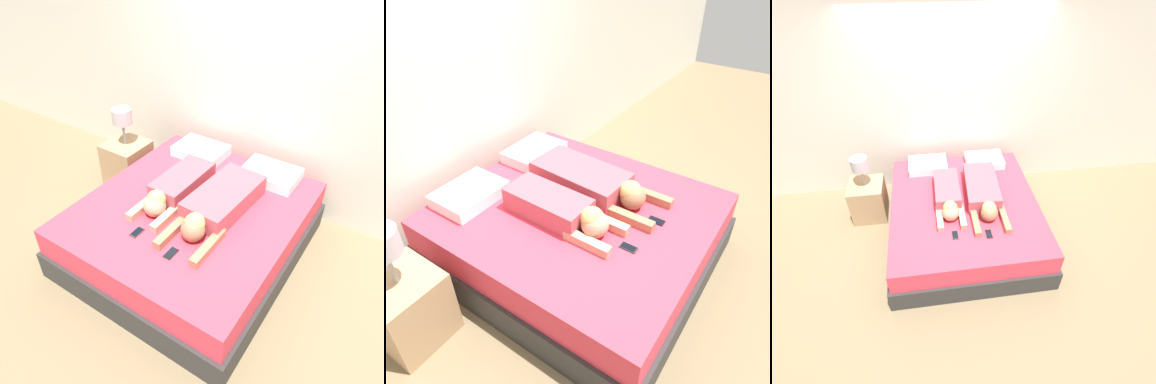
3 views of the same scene
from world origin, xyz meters
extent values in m
plane|color=#7F6B4C|center=(0.00, 0.00, 0.00)|extent=(12.00, 12.00, 0.00)
cube|color=beige|center=(0.00, 1.18, 1.30)|extent=(12.00, 0.06, 2.60)
cube|color=#2D2D2D|center=(0.00, 0.00, 0.14)|extent=(1.86, 2.06, 0.28)
cube|color=#DB384C|center=(0.00, 0.00, 0.41)|extent=(1.80, 2.00, 0.26)
cube|color=white|center=(-0.40, 0.78, 0.59)|extent=(0.53, 0.39, 0.11)
cube|color=white|center=(0.40, 0.78, 0.59)|extent=(0.53, 0.39, 0.11)
cube|color=#B24C59|center=(-0.19, 0.14, 0.64)|extent=(0.31, 0.66, 0.19)
sphere|color=tan|center=(-0.19, -0.28, 0.64)|extent=(0.20, 0.20, 0.20)
sphere|color=#D8B266|center=(-0.19, -0.25, 0.69)|extent=(0.17, 0.17, 0.17)
cube|color=tan|center=(-0.32, -0.30, 0.58)|extent=(0.07, 0.36, 0.07)
cube|color=tan|center=(-0.07, -0.30, 0.58)|extent=(0.07, 0.36, 0.07)
cube|color=#B24C59|center=(0.24, 0.14, 0.64)|extent=(0.44, 0.82, 0.19)
sphere|color=#A37051|center=(0.24, -0.35, 0.64)|extent=(0.20, 0.20, 0.20)
sphere|color=#D8B266|center=(0.24, -0.32, 0.69)|extent=(0.17, 0.17, 0.17)
cube|color=#A37051|center=(0.07, -0.39, 0.58)|extent=(0.07, 0.44, 0.07)
cube|color=#A37051|center=(0.41, -0.39, 0.58)|extent=(0.07, 0.44, 0.07)
cube|color=#2D2D33|center=(-0.18, -0.54, 0.55)|extent=(0.06, 0.12, 0.01)
cube|color=black|center=(-0.18, -0.54, 0.55)|extent=(0.06, 0.10, 0.00)
cube|color=black|center=(0.19, -0.58, 0.55)|extent=(0.06, 0.12, 0.01)
cube|color=black|center=(0.19, -0.58, 0.55)|extent=(0.06, 0.10, 0.00)
cube|color=tan|center=(-1.26, 0.52, 0.27)|extent=(0.45, 0.45, 0.54)
cylinder|color=#999999|center=(-1.26, 0.52, 0.66)|extent=(0.03, 0.03, 0.25)
cylinder|color=#B2B2B7|center=(-1.26, 0.52, 0.87)|extent=(0.22, 0.22, 0.17)
camera|label=1|loc=(1.44, -2.16, 2.63)|focal=35.00mm
camera|label=2|loc=(-1.90, -1.31, 2.37)|focal=35.00mm
camera|label=3|loc=(-0.39, -2.74, 3.02)|focal=28.00mm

